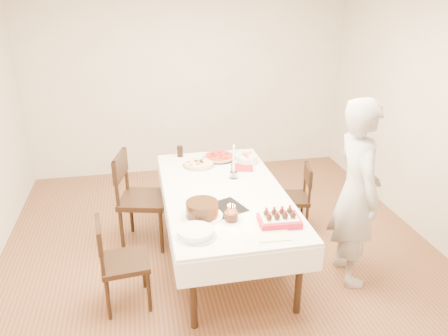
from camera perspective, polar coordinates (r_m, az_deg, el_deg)
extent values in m
plane|color=brown|center=(4.52, 0.04, -12.07)|extent=(5.00, 5.00, 0.00)
cube|color=beige|center=(6.29, -4.63, 11.48)|extent=(4.50, 0.04, 2.70)
cube|color=beige|center=(4.86, 27.14, 5.60)|extent=(0.04, 5.00, 2.70)
cube|color=white|center=(4.39, 0.00, -7.35)|extent=(1.41, 2.27, 0.75)
imported|color=beige|center=(4.06, 16.90, -3.17)|extent=(0.46, 0.66, 1.74)
cylinder|color=beige|center=(4.77, -3.31, 0.50)|extent=(0.38, 0.38, 0.04)
cylinder|color=red|center=(4.97, -0.63, 1.46)|extent=(0.46, 0.46, 0.04)
cube|color=#B21E1E|center=(4.74, 2.36, 0.05)|extent=(0.29, 0.29, 0.01)
cylinder|color=white|center=(4.86, 3.02, 1.21)|extent=(0.24, 0.24, 0.07)
cylinder|color=white|center=(4.41, 1.29, 0.88)|extent=(0.09, 0.09, 0.37)
cylinder|color=black|center=(5.05, -5.76, 2.19)|extent=(0.07, 0.07, 0.13)
cylinder|color=black|center=(3.73, -2.88, -5.42)|extent=(0.45, 0.45, 0.14)
cube|color=black|center=(3.89, 0.17, -5.28)|extent=(0.41, 0.41, 0.01)
cylinder|color=#34190E|center=(3.67, 0.96, -5.79)|extent=(0.15, 0.15, 0.13)
cube|color=beige|center=(3.51, 6.43, -8.82)|extent=(0.27, 0.19, 0.02)
cylinder|color=white|center=(3.49, -3.77, -8.39)|extent=(0.31, 0.31, 0.06)
cylinder|color=white|center=(3.48, -3.33, -8.87)|extent=(0.30, 0.30, 0.01)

